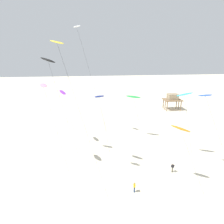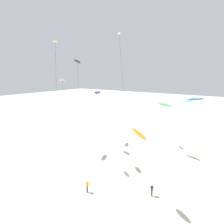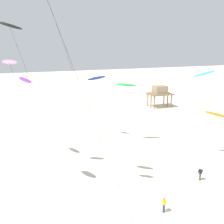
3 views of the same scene
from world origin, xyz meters
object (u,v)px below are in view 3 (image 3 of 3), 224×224
object	(u,v)px
kite_orange	(218,115)
kite_navy	(96,79)
kite_green	(126,85)
kite_black	(10,27)
kite_purple	(25,80)
kite_flyer_middle	(200,174)
kite_flyer_nearest	(164,204)
stilt_house	(160,91)
kite_pink	(10,63)
kite_cyan	(204,75)

from	to	relation	value
kite_orange	kite_navy	distance (m)	13.53
kite_orange	kite_green	size ratio (longest dim) A/B	0.94
kite_black	kite_purple	size ratio (longest dim) A/B	1.57
kite_purple	kite_flyer_middle	world-z (taller)	kite_purple
kite_navy	kite_flyer_nearest	distance (m)	14.87
stilt_house	kite_green	bearing A→B (deg)	-130.52
kite_black	kite_pink	distance (m)	5.28
kite_flyer_nearest	kite_navy	bearing A→B (deg)	120.04
kite_orange	kite_flyer_nearest	world-z (taller)	kite_orange
kite_purple	kite_black	bearing A→B (deg)	-104.71
kite_black	kite_navy	size ratio (longest dim) A/B	1.44
kite_green	kite_flyer_nearest	size ratio (longest dim) A/B	6.19
kite_black	stilt_house	bearing A→B (deg)	38.90
kite_black	kite_flyer_nearest	world-z (taller)	kite_black
kite_orange	kite_green	xyz separation A→B (m)	(-3.36, 17.25, 0.79)
kite_orange	stilt_house	distance (m)	42.07
kite_orange	stilt_house	bearing A→B (deg)	68.72
kite_pink	stilt_house	world-z (taller)	kite_pink
kite_black	kite_navy	bearing A→B (deg)	-26.91
kite_flyer_nearest	kite_purple	bearing A→B (deg)	124.02
kite_navy	kite_orange	bearing A→B (deg)	-29.25
kite_navy	kite_green	xyz separation A→B (m)	(8.03, 10.87, -2.75)
kite_cyan	kite_pink	size ratio (longest dim) A/B	0.88
kite_black	kite_cyan	bearing A→B (deg)	-7.82
kite_black	kite_orange	size ratio (longest dim) A/B	1.95
kite_navy	kite_green	size ratio (longest dim) A/B	1.28
kite_black	kite_flyer_nearest	distance (m)	24.82
kite_navy	kite_flyer_nearest	bearing A→B (deg)	-59.96
kite_pink	kite_navy	bearing A→B (deg)	-2.83
kite_navy	kite_flyer_middle	size ratio (longest dim) A/B	7.91
kite_purple	kite_cyan	distance (m)	23.76
kite_black	kite_green	bearing A→B (deg)	21.77
kite_green	kite_pink	bearing A→B (deg)	-148.18
kite_purple	kite_navy	world-z (taller)	kite_navy
kite_navy	stilt_house	size ratio (longest dim) A/B	2.19
kite_black	kite_cyan	xyz separation A→B (m)	(23.57, -3.24, -5.79)
kite_navy	kite_flyer_nearest	size ratio (longest dim) A/B	7.91
kite_cyan	stilt_house	xyz separation A→B (m)	(11.43, 31.48, -8.33)
kite_green	kite_cyan	bearing A→B (deg)	-54.20
kite_navy	kite_green	world-z (taller)	kite_navy
kite_purple	kite_flyer_middle	bearing A→B (deg)	-34.03
kite_orange	kite_purple	bearing A→B (deg)	139.53
kite_black	kite_purple	bearing A→B (deg)	75.29
kite_purple	kite_navy	size ratio (longest dim) A/B	0.92
kite_navy	stilt_house	bearing A→B (deg)	50.79
kite_purple	kite_orange	world-z (taller)	kite_purple
kite_black	kite_orange	world-z (taller)	kite_black
kite_flyer_middle	kite_flyer_nearest	bearing A→B (deg)	-150.55
kite_black	kite_flyer_middle	xyz separation A→B (m)	(20.55, -7.85, -17.34)
kite_orange	kite_flyer_nearest	size ratio (longest dim) A/B	5.82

